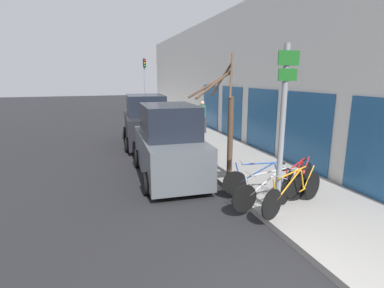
# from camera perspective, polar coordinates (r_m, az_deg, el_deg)

# --- Properties ---
(ground_plane) EXTENTS (80.00, 80.00, 0.00)m
(ground_plane) POSITION_cam_1_polar(r_m,az_deg,el_deg) (14.68, -8.04, -0.00)
(ground_plane) COLOR black
(sidewalk_curb) EXTENTS (3.20, 32.00, 0.15)m
(sidewalk_curb) POSITION_cam_1_polar(r_m,az_deg,el_deg) (17.93, -1.42, 2.68)
(sidewalk_curb) COLOR gray
(sidewalk_curb) RESTS_ON ground
(building_facade) EXTENTS (0.23, 32.00, 6.50)m
(building_facade) POSITION_cam_1_polar(r_m,az_deg,el_deg) (18.12, 4.07, 12.73)
(building_facade) COLOR silver
(building_facade) RESTS_ON ground
(signpost) EXTENTS (0.50, 0.14, 3.72)m
(signpost) POSITION_cam_1_polar(r_m,az_deg,el_deg) (6.72, 16.80, 2.96)
(signpost) COLOR gray
(signpost) RESTS_ON sidewalk_curb
(bicycle_0) EXTENTS (2.26, 0.97, 0.96)m
(bicycle_0) POSITION_cam_1_polar(r_m,az_deg,el_deg) (7.49, 18.81, -8.68)
(bicycle_0) COLOR black
(bicycle_0) RESTS_ON sidewalk_curb
(bicycle_1) EXTENTS (2.22, 0.45, 0.92)m
(bicycle_1) POSITION_cam_1_polar(r_m,az_deg,el_deg) (7.49, 14.92, -8.58)
(bicycle_1) COLOR black
(bicycle_1) RESTS_ON sidewalk_curb
(bicycle_2) EXTENTS (2.00, 1.39, 0.89)m
(bicycle_2) POSITION_cam_1_polar(r_m,az_deg,el_deg) (8.49, 19.46, -6.39)
(bicycle_2) COLOR black
(bicycle_2) RESTS_ON sidewalk_curb
(bicycle_3) EXTENTS (2.16, 0.70, 0.91)m
(bicycle_3) POSITION_cam_1_polar(r_m,az_deg,el_deg) (8.13, 13.72, -6.82)
(bicycle_3) COLOR black
(bicycle_3) RESTS_ON sidewalk_curb
(parked_car_0) EXTENTS (2.11, 4.35, 2.37)m
(parked_car_0) POSITION_cam_1_polar(r_m,az_deg,el_deg) (9.56, -4.43, -0.28)
(parked_car_0) COLOR #51565B
(parked_car_0) RESTS_ON ground
(parked_car_1) EXTENTS (2.28, 4.64, 2.38)m
(parked_car_1) POSITION_cam_1_polar(r_m,az_deg,el_deg) (14.47, -8.81, 4.12)
(parked_car_1) COLOR black
(parked_car_1) RESTS_ON ground
(pedestrian_near) EXTENTS (0.46, 0.39, 1.76)m
(pedestrian_near) POSITION_cam_1_polar(r_m,az_deg,el_deg) (16.50, 1.99, 5.62)
(pedestrian_near) COLOR #333338
(pedestrian_near) RESTS_ON sidewalk_curb
(street_tree) EXTENTS (1.46, 1.46, 3.73)m
(street_tree) POSITION_cam_1_polar(r_m,az_deg,el_deg) (9.19, 6.75, 4.16)
(street_tree) COLOR #4C3828
(street_tree) RESTS_ON sidewalk_curb
(traffic_light) EXTENTS (0.20, 0.30, 4.50)m
(traffic_light) POSITION_cam_1_polar(r_m,az_deg,el_deg) (23.88, -8.98, 12.18)
(traffic_light) COLOR gray
(traffic_light) RESTS_ON sidewalk_curb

